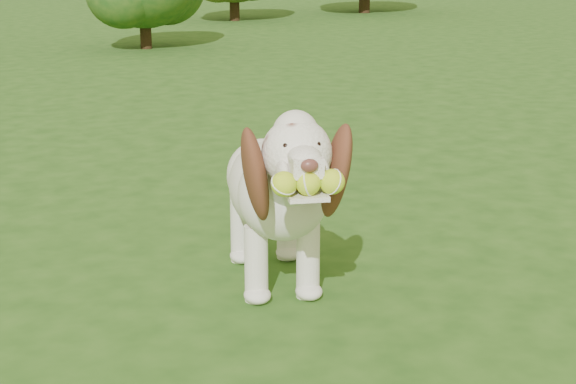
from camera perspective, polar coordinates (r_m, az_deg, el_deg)
ground at (r=4.41m, az=-0.44°, el=-3.20°), size 80.00×80.00×0.00m
dog at (r=3.70m, az=-0.74°, el=0.41°), size 0.80×1.26×0.86m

